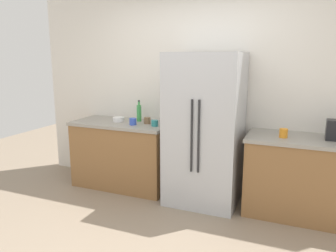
{
  "coord_description": "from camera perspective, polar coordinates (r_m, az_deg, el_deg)",
  "views": [
    {
      "loc": [
        1.27,
        -2.46,
        1.76
      ],
      "look_at": [
        0.08,
        0.39,
        1.11
      ],
      "focal_mm": 35.21,
      "sensor_mm": 36.0,
      "label": 1
    }
  ],
  "objects": [
    {
      "name": "cup_a",
      "position": [
        4.32,
        -3.63,
        0.96
      ],
      "size": [
        0.09,
        0.09,
        0.08
      ],
      "primitive_type": "cylinder",
      "color": "brown",
      "rests_on": "counter_left"
    },
    {
      "name": "ground_plane",
      "position": [
        3.28,
        -4.16,
        -20.56
      ],
      "size": [
        9.55,
        9.55,
        0.0
      ],
      "primitive_type": "plane",
      "color": "gray"
    },
    {
      "name": "bowl_a",
      "position": [
        4.5,
        -8.57,
        1.16
      ],
      "size": [
        0.15,
        0.15,
        0.06
      ],
      "primitive_type": "cylinder",
      "color": "white",
      "rests_on": "counter_left"
    },
    {
      "name": "bottle_a",
      "position": [
        4.47,
        -5.03,
        2.31
      ],
      "size": [
        0.06,
        0.06,
        0.29
      ],
      "color": "green",
      "rests_on": "counter_left"
    },
    {
      "name": "cup_d",
      "position": [
        4.25,
        -6.1,
        0.77
      ],
      "size": [
        0.09,
        0.09,
        0.09
      ],
      "primitive_type": "cylinder",
      "color": "blue",
      "rests_on": "counter_left"
    },
    {
      "name": "kitchen_back_panel",
      "position": [
        4.33,
        5.65,
        8.13
      ],
      "size": [
        4.77,
        0.1,
        2.95
      ],
      "primitive_type": "cube",
      "color": "silver",
      "rests_on": "ground_plane"
    },
    {
      "name": "refrigerator",
      "position": [
        3.95,
        6.37,
        -0.63
      ],
      "size": [
        0.85,
        0.74,
        1.81
      ],
      "color": "#B7BABF",
      "rests_on": "ground_plane"
    },
    {
      "name": "cup_c",
      "position": [
        4.15,
        -2.3,
        0.49
      ],
      "size": [
        0.09,
        0.09,
        0.08
      ],
      "primitive_type": "cylinder",
      "color": "teal",
      "rests_on": "counter_left"
    },
    {
      "name": "cup_b",
      "position": [
        3.78,
        19.36,
        -1.18
      ],
      "size": [
        0.09,
        0.09,
        0.1
      ],
      "primitive_type": "cylinder",
      "color": "orange",
      "rests_on": "counter_right"
    },
    {
      "name": "counter_right",
      "position": [
        3.98,
        23.53,
        -8.28
      ],
      "size": [
        1.41,
        0.65,
        0.9
      ],
      "color": "olive",
      "rests_on": "ground_plane"
    },
    {
      "name": "counter_left",
      "position": [
        4.57,
        -7.79,
        -4.81
      ],
      "size": [
        1.33,
        0.65,
        0.9
      ],
      "color": "olive",
      "rests_on": "ground_plane"
    }
  ]
}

